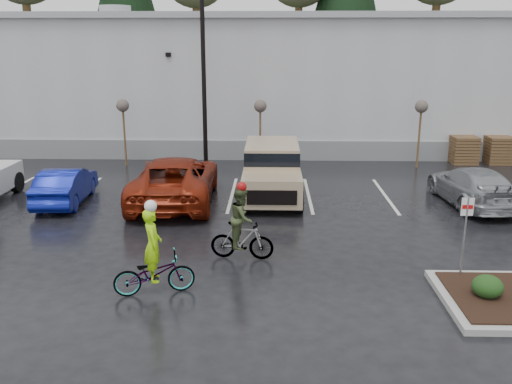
{
  "coord_description": "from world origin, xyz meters",
  "views": [
    {
      "loc": [
        -0.98,
        -12.49,
        5.82
      ],
      "look_at": [
        -1.44,
        3.72,
        1.3
      ],
      "focal_mm": 38.0,
      "sensor_mm": 36.0,
      "label": 1
    }
  ],
  "objects_px": {
    "car_blue": "(66,185)",
    "sapling_west": "(123,109)",
    "cyclist_hivis": "(154,265)",
    "cyclist_olive": "(242,231)",
    "car_far_silver": "(472,186)",
    "lamppost": "(203,45)",
    "suv_tan": "(272,172)",
    "pallet_stack_a": "(464,150)",
    "sapling_mid": "(260,110)",
    "sapling_east": "(421,110)",
    "car_red": "(175,179)",
    "pallet_stack_b": "(498,150)",
    "fire_lane_sign": "(465,228)"
  },
  "relations": [
    {
      "from": "car_blue",
      "to": "sapling_west",
      "type": "bearing_deg",
      "value": -99.55
    },
    {
      "from": "cyclist_hivis",
      "to": "cyclist_olive",
      "type": "height_order",
      "value": "cyclist_hivis"
    },
    {
      "from": "car_far_silver",
      "to": "lamppost",
      "type": "bearing_deg",
      "value": -30.61
    },
    {
      "from": "car_blue",
      "to": "car_far_silver",
      "type": "distance_m",
      "value": 15.01
    },
    {
      "from": "suv_tan",
      "to": "pallet_stack_a",
      "type": "bearing_deg",
      "value": 34.42
    },
    {
      "from": "sapling_mid",
      "to": "sapling_east",
      "type": "height_order",
      "value": "same"
    },
    {
      "from": "sapling_mid",
      "to": "car_red",
      "type": "distance_m",
      "value": 7.02
    },
    {
      "from": "car_far_silver",
      "to": "sapling_mid",
      "type": "bearing_deg",
      "value": -42.14
    },
    {
      "from": "lamppost",
      "to": "cyclist_hivis",
      "type": "bearing_deg",
      "value": -88.79
    },
    {
      "from": "sapling_mid",
      "to": "cyclist_olive",
      "type": "distance_m",
      "value": 11.66
    },
    {
      "from": "cyclist_olive",
      "to": "sapling_mid",
      "type": "bearing_deg",
      "value": 5.14
    },
    {
      "from": "sapling_east",
      "to": "pallet_stack_a",
      "type": "bearing_deg",
      "value": 21.8
    },
    {
      "from": "sapling_mid",
      "to": "car_blue",
      "type": "distance_m",
      "value": 9.71
    },
    {
      "from": "pallet_stack_a",
      "to": "car_far_silver",
      "type": "bearing_deg",
      "value": -106.37
    },
    {
      "from": "car_far_silver",
      "to": "cyclist_hivis",
      "type": "height_order",
      "value": "cyclist_hivis"
    },
    {
      "from": "lamppost",
      "to": "pallet_stack_b",
      "type": "bearing_deg",
      "value": 8.02
    },
    {
      "from": "sapling_east",
      "to": "pallet_stack_b",
      "type": "xyz_separation_m",
      "value": [
        4.2,
        1.0,
        -2.05
      ]
    },
    {
      "from": "sapling_mid",
      "to": "car_far_silver",
      "type": "xyz_separation_m",
      "value": [
        7.92,
        -6.09,
        -2.02
      ]
    },
    {
      "from": "car_blue",
      "to": "car_far_silver",
      "type": "height_order",
      "value": "car_far_silver"
    },
    {
      "from": "lamppost",
      "to": "pallet_stack_a",
      "type": "relative_size",
      "value": 6.83
    },
    {
      "from": "suv_tan",
      "to": "sapling_east",
      "type": "bearing_deg",
      "value": 38.23
    },
    {
      "from": "sapling_east",
      "to": "cyclist_hivis",
      "type": "relative_size",
      "value": 1.38
    },
    {
      "from": "car_far_silver",
      "to": "cyclist_olive",
      "type": "height_order",
      "value": "cyclist_olive"
    },
    {
      "from": "sapling_west",
      "to": "suv_tan",
      "type": "height_order",
      "value": "sapling_west"
    },
    {
      "from": "pallet_stack_b",
      "to": "fire_lane_sign",
      "type": "bearing_deg",
      "value": -114.88
    },
    {
      "from": "sapling_mid",
      "to": "fire_lane_sign",
      "type": "xyz_separation_m",
      "value": [
        5.3,
        -12.8,
        -1.32
      ]
    },
    {
      "from": "pallet_stack_a",
      "to": "pallet_stack_b",
      "type": "height_order",
      "value": "same"
    },
    {
      "from": "car_red",
      "to": "suv_tan",
      "type": "relative_size",
      "value": 1.22
    },
    {
      "from": "pallet_stack_b",
      "to": "car_red",
      "type": "distance_m",
      "value": 16.34
    },
    {
      "from": "fire_lane_sign",
      "to": "suv_tan",
      "type": "xyz_separation_m",
      "value": [
        -4.74,
        7.33,
        -0.38
      ]
    },
    {
      "from": "fire_lane_sign",
      "to": "car_far_silver",
      "type": "bearing_deg",
      "value": 68.69
    },
    {
      "from": "car_far_silver",
      "to": "sapling_east",
      "type": "bearing_deg",
      "value": -90.64
    },
    {
      "from": "suv_tan",
      "to": "cyclist_hivis",
      "type": "height_order",
      "value": "cyclist_hivis"
    },
    {
      "from": "lamppost",
      "to": "suv_tan",
      "type": "height_order",
      "value": "lamppost"
    },
    {
      "from": "car_far_silver",
      "to": "sapling_west",
      "type": "bearing_deg",
      "value": -27.47
    },
    {
      "from": "lamppost",
      "to": "car_red",
      "type": "bearing_deg",
      "value": -96.14
    },
    {
      "from": "car_blue",
      "to": "sapling_mid",
      "type": "bearing_deg",
      "value": -142.56
    },
    {
      "from": "sapling_west",
      "to": "cyclist_olive",
      "type": "xyz_separation_m",
      "value": [
        6.24,
        -11.5,
        -1.92
      ]
    },
    {
      "from": "fire_lane_sign",
      "to": "cyclist_hivis",
      "type": "distance_m",
      "value": 7.62
    },
    {
      "from": "sapling_west",
      "to": "pallet_stack_a",
      "type": "relative_size",
      "value": 2.37
    },
    {
      "from": "cyclist_hivis",
      "to": "lamppost",
      "type": "bearing_deg",
      "value": -14.48
    },
    {
      "from": "lamppost",
      "to": "car_blue",
      "type": "relative_size",
      "value": 2.27
    },
    {
      "from": "sapling_west",
      "to": "pallet_stack_a",
      "type": "distance_m",
      "value": 16.66
    },
    {
      "from": "cyclist_olive",
      "to": "sapling_west",
      "type": "bearing_deg",
      "value": 34.93
    },
    {
      "from": "fire_lane_sign",
      "to": "car_blue",
      "type": "relative_size",
      "value": 0.54
    },
    {
      "from": "lamppost",
      "to": "car_blue",
      "type": "xyz_separation_m",
      "value": [
        -4.6,
        -5.3,
        -5.02
      ]
    },
    {
      "from": "sapling_mid",
      "to": "car_far_silver",
      "type": "bearing_deg",
      "value": -37.58
    },
    {
      "from": "car_red",
      "to": "suv_tan",
      "type": "bearing_deg",
      "value": -172.93
    },
    {
      "from": "fire_lane_sign",
      "to": "car_blue",
      "type": "height_order",
      "value": "fire_lane_sign"
    },
    {
      "from": "fire_lane_sign",
      "to": "cyclist_olive",
      "type": "distance_m",
      "value": 5.74
    }
  ]
}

